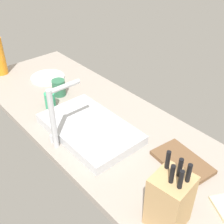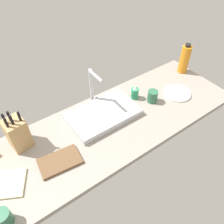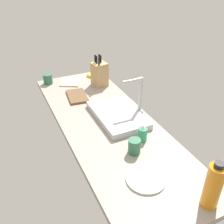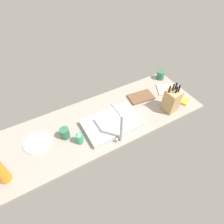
{
  "view_description": "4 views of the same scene",
  "coord_description": "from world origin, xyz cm",
  "px_view_note": "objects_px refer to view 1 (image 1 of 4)",
  "views": [
    {
      "loc": [
        -89.38,
        69.19,
        87.24
      ],
      "look_at": [
        -4.92,
        -3.9,
        9.77
      ],
      "focal_mm": 45.93,
      "sensor_mm": 36.0,
      "label": 1
    },
    {
      "loc": [
        -63.75,
        -85.39,
        117.73
      ],
      "look_at": [
        -1.58,
        1.62,
        12.3
      ],
      "focal_mm": 37.28,
      "sensor_mm": 36.0,
      "label": 2
    },
    {
      "loc": [
        134.82,
        -59.87,
        103.31
      ],
      "look_at": [
        -3.85,
        4.79,
        9.03
      ],
      "focal_mm": 41.73,
      "sensor_mm": 36.0,
      "label": 3
    },
    {
      "loc": [
        47.02,
        98.09,
        126.55
      ],
      "look_at": [
        -6.85,
        3.21,
        12.43
      ],
      "focal_mm": 30.65,
      "sensor_mm": 36.0,
      "label": 4
    }
  ],
  "objects_px": {
    "sink_basin": "(89,129)",
    "faucet": "(56,113)",
    "soap_bottle": "(50,100)",
    "knife_block": "(170,200)",
    "ceramic_cup": "(59,88)",
    "dinner_plate": "(48,77)",
    "cutting_board": "(182,162)"
  },
  "relations": [
    {
      "from": "faucet",
      "to": "soap_bottle",
      "type": "bearing_deg",
      "value": -23.92
    },
    {
      "from": "knife_block",
      "to": "dinner_plate",
      "type": "distance_m",
      "value": 1.16
    },
    {
      "from": "cutting_board",
      "to": "ceramic_cup",
      "type": "height_order",
      "value": "ceramic_cup"
    },
    {
      "from": "ceramic_cup",
      "to": "faucet",
      "type": "bearing_deg",
      "value": 147.75
    },
    {
      "from": "sink_basin",
      "to": "cutting_board",
      "type": "distance_m",
      "value": 0.44
    },
    {
      "from": "faucet",
      "to": "dinner_plate",
      "type": "xyz_separation_m",
      "value": [
        0.57,
        -0.28,
        -0.16
      ]
    },
    {
      "from": "dinner_plate",
      "to": "faucet",
      "type": "bearing_deg",
      "value": 154.23
    },
    {
      "from": "sink_basin",
      "to": "soap_bottle",
      "type": "distance_m",
      "value": 0.3
    },
    {
      "from": "cutting_board",
      "to": "soap_bottle",
      "type": "height_order",
      "value": "soap_bottle"
    },
    {
      "from": "dinner_plate",
      "to": "ceramic_cup",
      "type": "relative_size",
      "value": 2.26
    },
    {
      "from": "sink_basin",
      "to": "knife_block",
      "type": "distance_m",
      "value": 0.55
    },
    {
      "from": "sink_basin",
      "to": "knife_block",
      "type": "xyz_separation_m",
      "value": [
        -0.54,
        0.09,
        0.08
      ]
    },
    {
      "from": "dinner_plate",
      "to": "ceramic_cup",
      "type": "bearing_deg",
      "value": 166.85
    },
    {
      "from": "ceramic_cup",
      "to": "knife_block",
      "type": "bearing_deg",
      "value": 169.66
    },
    {
      "from": "knife_block",
      "to": "soap_bottle",
      "type": "height_order",
      "value": "knife_block"
    },
    {
      "from": "sink_basin",
      "to": "faucet",
      "type": "distance_m",
      "value": 0.21
    },
    {
      "from": "faucet",
      "to": "soap_bottle",
      "type": "xyz_separation_m",
      "value": [
        0.28,
        -0.12,
        -0.12
      ]
    },
    {
      "from": "cutting_board",
      "to": "dinner_plate",
      "type": "distance_m",
      "value": 1.0
    },
    {
      "from": "sink_basin",
      "to": "cutting_board",
      "type": "height_order",
      "value": "sink_basin"
    },
    {
      "from": "faucet",
      "to": "ceramic_cup",
      "type": "xyz_separation_m",
      "value": [
        0.36,
        -0.23,
        -0.12
      ]
    },
    {
      "from": "sink_basin",
      "to": "faucet",
      "type": "bearing_deg",
      "value": 82.65
    },
    {
      "from": "soap_bottle",
      "to": "sink_basin",
      "type": "bearing_deg",
      "value": -175.03
    },
    {
      "from": "faucet",
      "to": "soap_bottle",
      "type": "relative_size",
      "value": 2.49
    },
    {
      "from": "knife_block",
      "to": "faucet",
      "type": "bearing_deg",
      "value": -1.3
    },
    {
      "from": "sink_basin",
      "to": "soap_bottle",
      "type": "relative_size",
      "value": 4.13
    },
    {
      "from": "faucet",
      "to": "dinner_plate",
      "type": "bearing_deg",
      "value": -25.77
    },
    {
      "from": "knife_block",
      "to": "soap_bottle",
      "type": "distance_m",
      "value": 0.84
    },
    {
      "from": "knife_block",
      "to": "dinner_plate",
      "type": "bearing_deg",
      "value": -18.28
    },
    {
      "from": "dinner_plate",
      "to": "soap_bottle",
      "type": "bearing_deg",
      "value": 152.52
    },
    {
      "from": "sink_basin",
      "to": "knife_block",
      "type": "height_order",
      "value": "knife_block"
    },
    {
      "from": "faucet",
      "to": "knife_block",
      "type": "xyz_separation_m",
      "value": [
        -0.56,
        -0.06,
        -0.06
      ]
    },
    {
      "from": "sink_basin",
      "to": "dinner_plate",
      "type": "relative_size",
      "value": 2.28
    }
  ]
}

